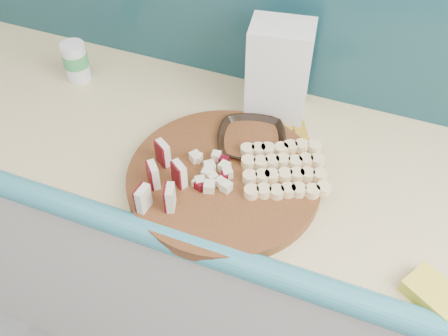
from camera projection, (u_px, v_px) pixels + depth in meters
kitchen_counter at (177, 234)px, 1.61m from camera, size 2.20×0.63×0.91m
cutting_board at (224, 178)px, 1.15m from camera, size 0.59×0.59×0.03m
apple_wedges at (161, 179)px, 1.08m from camera, size 0.11×0.18×0.06m
apple_chunks at (212, 171)px, 1.13m from camera, size 0.07×0.07×0.02m
banana_slices at (284, 169)px, 1.13m from camera, size 0.23×0.22×0.02m
brown_bowl at (251, 141)px, 1.22m from camera, size 0.20×0.20×0.04m
flour_bag at (279, 72)px, 1.23m from camera, size 0.17×0.13×0.26m
canister at (76, 61)px, 1.38m from camera, size 0.07×0.07×0.11m
sponge at (433, 294)px, 0.94m from camera, size 0.13×0.12×0.03m
banana_peel at (286, 130)px, 1.27m from camera, size 0.20×0.17×0.01m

